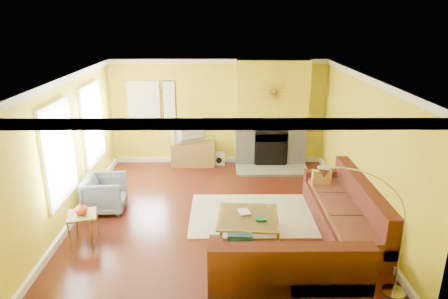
{
  "coord_description": "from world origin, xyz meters",
  "views": [
    {
      "loc": [
        0.08,
        -7.05,
        3.74
      ],
      "look_at": [
        0.13,
        0.4,
        1.21
      ],
      "focal_mm": 32.0,
      "sensor_mm": 36.0,
      "label": 1
    }
  ],
  "objects_px": {
    "sectional_sofa": "(294,216)",
    "arc_lamp": "(364,235)",
    "armchair": "(105,194)",
    "media_console": "(193,154)",
    "coffee_table": "(248,226)",
    "side_table": "(83,228)"
  },
  "relations": [
    {
      "from": "sectional_sofa",
      "to": "side_table",
      "type": "bearing_deg",
      "value": -179.21
    },
    {
      "from": "armchair",
      "to": "arc_lamp",
      "type": "height_order",
      "value": "arc_lamp"
    },
    {
      "from": "media_console",
      "to": "sectional_sofa",
      "type": "bearing_deg",
      "value": -61.49
    },
    {
      "from": "armchair",
      "to": "side_table",
      "type": "xyz_separation_m",
      "value": [
        -0.07,
        -1.15,
        -0.1
      ]
    },
    {
      "from": "sectional_sofa",
      "to": "arc_lamp",
      "type": "distance_m",
      "value": 1.7
    },
    {
      "from": "armchair",
      "to": "arc_lamp",
      "type": "xyz_separation_m",
      "value": [
        4.22,
        -2.59,
        0.6
      ]
    },
    {
      "from": "media_console",
      "to": "side_table",
      "type": "xyz_separation_m",
      "value": [
        -1.65,
        -3.69,
        -0.04
      ]
    },
    {
      "from": "side_table",
      "to": "media_console",
      "type": "bearing_deg",
      "value": 65.94
    },
    {
      "from": "media_console",
      "to": "side_table",
      "type": "bearing_deg",
      "value": -114.06
    },
    {
      "from": "media_console",
      "to": "arc_lamp",
      "type": "bearing_deg",
      "value": -62.78
    },
    {
      "from": "coffee_table",
      "to": "media_console",
      "type": "distance_m",
      "value": 3.77
    },
    {
      "from": "armchair",
      "to": "arc_lamp",
      "type": "bearing_deg",
      "value": -125.49
    },
    {
      "from": "arc_lamp",
      "to": "side_table",
      "type": "bearing_deg",
      "value": 161.47
    },
    {
      "from": "media_console",
      "to": "armchair",
      "type": "height_order",
      "value": "armchair"
    },
    {
      "from": "media_console",
      "to": "armchair",
      "type": "relative_size",
      "value": 1.4
    },
    {
      "from": "media_console",
      "to": "arc_lamp",
      "type": "distance_m",
      "value": 5.8
    },
    {
      "from": "sectional_sofa",
      "to": "coffee_table",
      "type": "relative_size",
      "value": 3.44
    },
    {
      "from": "armchair",
      "to": "sectional_sofa",
      "type": "bearing_deg",
      "value": -111.16
    },
    {
      "from": "side_table",
      "to": "arc_lamp",
      "type": "bearing_deg",
      "value": -18.53
    },
    {
      "from": "coffee_table",
      "to": "side_table",
      "type": "xyz_separation_m",
      "value": [
        -2.84,
        -0.12,
        0.05
      ]
    },
    {
      "from": "media_console",
      "to": "coffee_table",
      "type": "bearing_deg",
      "value": -71.49
    },
    {
      "from": "side_table",
      "to": "arc_lamp",
      "type": "height_order",
      "value": "arc_lamp"
    }
  ]
}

